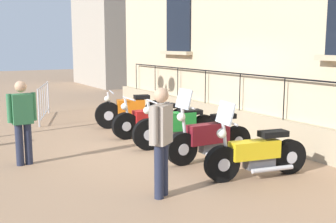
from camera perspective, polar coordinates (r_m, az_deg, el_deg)
ground_plane at (r=9.12m, az=0.58°, el=-4.92°), size 60.00×60.00×0.00m
motorcycle_orange at (r=11.25m, az=-4.97°, el=0.03°), size 2.01×0.84×1.00m
motorcycle_red at (r=10.12m, az=-1.96°, el=-1.16°), size 2.16×0.72×0.98m
motorcycle_green at (r=9.01m, az=1.19°, el=-2.20°), size 2.01×0.69×1.05m
motorcycle_maroon at (r=7.99m, az=5.73°, el=-3.74°), size 1.91×0.53×1.42m
motorcycle_yellow at (r=7.12m, az=12.04°, el=-5.80°), size 1.91×0.68×1.32m
crowd_barrier at (r=12.89m, az=-16.77°, el=1.42°), size 0.85×2.24×1.05m
pedestrian_standing at (r=5.98m, az=-0.95°, el=-3.46°), size 0.44×0.39×1.62m
pedestrian_walking at (r=8.06m, az=-19.47°, el=-0.90°), size 0.53×0.24×1.58m
distant_building at (r=23.83m, az=-6.51°, el=11.43°), size 4.04×5.28×6.35m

